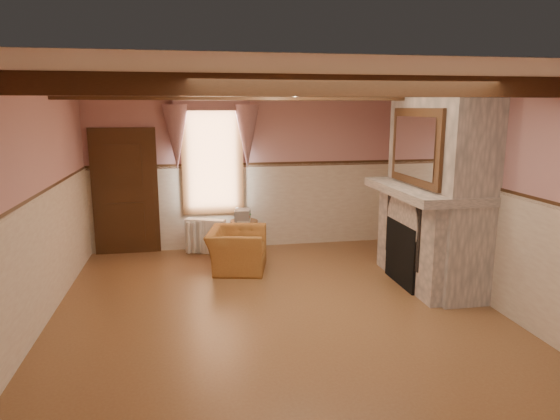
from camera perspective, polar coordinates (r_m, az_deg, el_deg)
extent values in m
cube|color=brown|center=(6.42, -0.52, -11.28)|extent=(5.50, 6.00, 0.01)
cube|color=silver|center=(5.93, -0.57, 14.52)|extent=(5.50, 6.00, 0.01)
cube|color=tan|center=(8.96, -3.86, 4.54)|extent=(5.50, 0.02, 2.80)
cube|color=tan|center=(3.20, 8.84, -8.63)|extent=(5.50, 0.02, 2.80)
cube|color=tan|center=(6.18, -26.53, 0.13)|extent=(0.02, 6.00, 2.80)
cube|color=tan|center=(7.03, 22.14, 1.75)|extent=(0.02, 6.00, 2.80)
cube|color=black|center=(7.39, 14.16, -4.84)|extent=(0.20, 0.95, 0.90)
imported|color=#9E662D|center=(7.86, -4.95, -4.52)|extent=(1.06, 1.15, 0.64)
cylinder|color=brown|center=(8.86, -4.11, -2.94)|extent=(0.64, 0.64, 0.55)
cube|color=#B7AD8C|center=(8.77, -4.31, -0.58)|extent=(0.32, 0.36, 0.20)
cube|color=white|center=(8.81, -8.48, -2.96)|extent=(0.72, 0.43, 0.60)
imported|color=brown|center=(7.21, 16.62, 2.83)|extent=(0.31, 0.31, 0.08)
cube|color=black|center=(7.90, 14.07, 4.15)|extent=(0.14, 0.24, 0.20)
cylinder|color=#D3833B|center=(7.58, 15.17, 4.10)|extent=(0.11, 0.11, 0.28)
cylinder|color=#AE1D15|center=(6.73, 18.71, 2.46)|extent=(0.06, 0.06, 0.16)
cylinder|color=gold|center=(6.87, 18.07, 2.51)|extent=(0.06, 0.06, 0.12)
cube|color=gray|center=(7.38, 17.53, 2.50)|extent=(0.85, 2.00, 2.80)
cube|color=gray|center=(7.30, 16.26, 2.17)|extent=(1.05, 2.05, 0.12)
cube|color=silver|center=(7.15, 15.20, 6.97)|extent=(0.06, 1.44, 1.04)
cube|color=black|center=(8.96, -17.25, 1.78)|extent=(1.10, 0.10, 2.10)
cube|color=white|center=(8.85, -7.74, 6.01)|extent=(1.06, 0.08, 2.02)
cube|color=gray|center=(8.72, -7.82, 9.88)|extent=(1.30, 0.14, 1.40)
cube|color=black|center=(4.74, 2.00, 14.03)|extent=(5.50, 0.18, 0.20)
cube|color=black|center=(7.11, -2.27, 13.23)|extent=(5.50, 0.18, 0.20)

